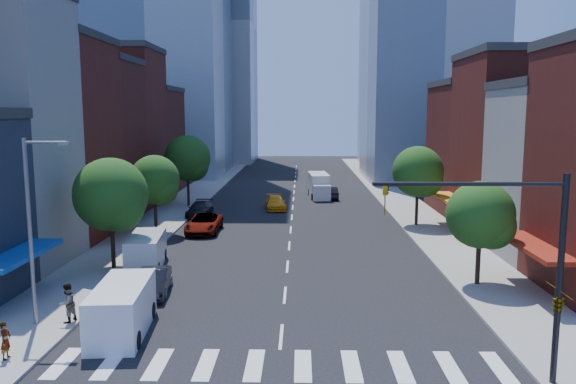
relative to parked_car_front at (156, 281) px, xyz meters
name	(u,v)px	position (x,y,z in m)	size (l,w,h in m)	color
ground	(281,337)	(7.50, -6.47, -0.66)	(220.00, 220.00, 0.00)	black
sidewalk_left	(187,201)	(-5.00, 33.53, -0.59)	(5.00, 120.00, 0.15)	gray
sidewalk_right	(400,201)	(20.00, 33.53, -0.59)	(5.00, 120.00, 0.15)	gray
crosswalk	(279,365)	(7.50, -9.47, -0.66)	(19.00, 3.00, 0.01)	silver
bldg_left_2	(33,141)	(-13.50, 14.03, 7.34)	(12.00, 9.00, 16.00)	#591D15
bldg_left_3	(75,142)	(-13.50, 22.53, 6.84)	(12.00, 8.00, 15.00)	#561A15
bldg_left_4	(105,129)	(-13.50, 31.03, 7.84)	(12.00, 9.00, 17.00)	#591D15
bldg_left_5	(131,143)	(-13.50, 40.53, 5.84)	(12.00, 10.00, 13.00)	#561A15
bldg_right_2	(534,146)	(28.50, 17.53, 6.84)	(12.00, 10.00, 15.00)	#591D15
bldg_right_3	(494,150)	(28.50, 27.53, 5.84)	(12.00, 10.00, 13.00)	#561A15
tower_far_w	(211,27)	(-10.50, 88.53, 27.34)	(18.00, 18.00, 56.00)	#9EA5AD
traffic_signal	(544,280)	(17.44, -10.97, 3.49)	(7.24, 2.24, 8.00)	black
streetlight	(33,220)	(-4.31, -5.47, 4.61)	(2.25, 0.25, 9.00)	slate
tree_left_near	(113,197)	(-3.85, 4.45, 4.20)	(4.80, 4.80, 7.30)	black
tree_left_mid	(156,182)	(-3.85, 15.45, 3.86)	(4.20, 4.20, 6.65)	black
tree_left_far	(189,160)	(-3.85, 29.45, 4.54)	(5.00, 5.00, 7.75)	black
tree_right_near	(483,218)	(19.15, 1.45, 3.53)	(4.00, 4.00, 6.20)	black
tree_right_far	(420,174)	(19.15, 19.45, 4.20)	(4.60, 4.60, 7.20)	black
parked_car_front	(156,281)	(0.00, 0.00, 0.00)	(1.57, 3.89, 1.33)	#B2B2B7
parked_car_second	(154,282)	(0.00, -0.49, 0.07)	(1.55, 4.43, 1.46)	black
parked_car_third	(204,224)	(0.00, 16.25, 0.14)	(2.65, 5.75, 1.60)	#999999
parked_car_rear	(200,209)	(-1.73, 23.81, 0.07)	(2.07, 5.08, 1.48)	black
cargo_van_near	(121,310)	(0.01, -6.33, 0.51)	(2.70, 5.74, 2.37)	white
cargo_van_far	(146,251)	(-1.98, 5.08, 0.44)	(2.70, 5.45, 2.23)	silver
taxi	(276,203)	(5.67, 28.26, 0.06)	(2.03, 4.98, 1.45)	#FFA40D
traffic_car_oncoming	(330,193)	(11.93, 35.84, 0.08)	(1.57, 4.49, 1.48)	black
traffic_car_far	(318,176)	(11.08, 55.05, 0.02)	(1.61, 4.01, 1.37)	#999999
box_truck	(319,186)	(10.61, 36.95, 0.72)	(2.70, 7.39, 2.92)	silver
pedestrian_near	(6,340)	(-3.86, -9.41, 0.28)	(0.58, 0.38, 1.59)	#999999
pedestrian_far	(67,303)	(-3.00, -5.25, 0.45)	(0.93, 0.73, 1.92)	#999999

